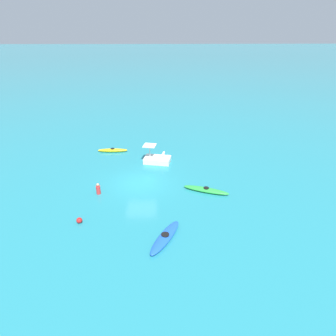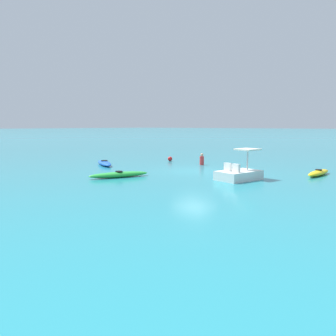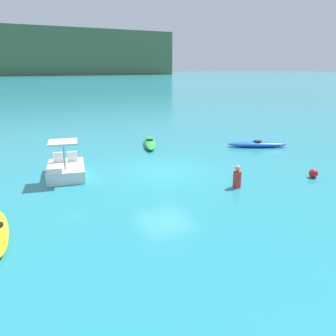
{
  "view_description": "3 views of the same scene",
  "coord_description": "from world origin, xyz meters",
  "px_view_note": "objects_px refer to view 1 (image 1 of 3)",
  "views": [
    {
      "loc": [
        20.35,
        1.38,
        11.05
      ],
      "look_at": [
        -1.4,
        2.27,
        0.65
      ],
      "focal_mm": 30.5,
      "sensor_mm": 36.0,
      "label": 1
    },
    {
      "loc": [
        -13.08,
        17.86,
        2.96
      ],
      "look_at": [
        -0.1,
        2.72,
        0.46
      ],
      "focal_mm": 36.39,
      "sensor_mm": 36.0,
      "label": 2
    },
    {
      "loc": [
        -6.56,
        -12.66,
        4.49
      ],
      "look_at": [
        0.02,
        -0.23,
        0.23
      ],
      "focal_mm": 35.74,
      "sensor_mm": 36.0,
      "label": 3
    }
  ],
  "objects_px": {
    "buoy_red": "(79,220)",
    "kayak_green": "(206,190)",
    "kayak_yellow": "(113,150)",
    "kayak_blue": "(165,237)",
    "pedal_boat_white": "(157,159)",
    "person_near_shore": "(98,189)"
  },
  "relations": [
    {
      "from": "buoy_red",
      "to": "kayak_green",
      "type": "bearing_deg",
      "value": 112.21
    },
    {
      "from": "kayak_yellow",
      "to": "buoy_red",
      "type": "relative_size",
      "value": 8.1
    },
    {
      "from": "kayak_blue",
      "to": "kayak_yellow",
      "type": "height_order",
      "value": "same"
    },
    {
      "from": "kayak_yellow",
      "to": "pedal_boat_white",
      "type": "bearing_deg",
      "value": 58.17
    },
    {
      "from": "kayak_yellow",
      "to": "pedal_boat_white",
      "type": "xyz_separation_m",
      "value": [
        2.8,
        4.52,
        0.17
      ]
    },
    {
      "from": "buoy_red",
      "to": "person_near_shore",
      "type": "height_order",
      "value": "person_near_shore"
    },
    {
      "from": "kayak_green",
      "to": "buoy_red",
      "type": "relative_size",
      "value": 9.32
    },
    {
      "from": "kayak_green",
      "to": "pedal_boat_white",
      "type": "height_order",
      "value": "pedal_boat_white"
    },
    {
      "from": "kayak_yellow",
      "to": "pedal_boat_white",
      "type": "height_order",
      "value": "pedal_boat_white"
    },
    {
      "from": "buoy_red",
      "to": "person_near_shore",
      "type": "relative_size",
      "value": 0.43
    },
    {
      "from": "kayak_blue",
      "to": "kayak_green",
      "type": "distance_m",
      "value": 6.33
    },
    {
      "from": "kayak_green",
      "to": "person_near_shore",
      "type": "distance_m",
      "value": 8.16
    },
    {
      "from": "kayak_yellow",
      "to": "person_near_shore",
      "type": "height_order",
      "value": "person_near_shore"
    },
    {
      "from": "pedal_boat_white",
      "to": "buoy_red",
      "type": "relative_size",
      "value": 7.14
    },
    {
      "from": "pedal_boat_white",
      "to": "person_near_shore",
      "type": "xyz_separation_m",
      "value": [
        5.58,
        -4.46,
        0.05
      ]
    },
    {
      "from": "person_near_shore",
      "to": "kayak_blue",
      "type": "bearing_deg",
      "value": 41.68
    },
    {
      "from": "kayak_blue",
      "to": "kayak_green",
      "type": "height_order",
      "value": "same"
    },
    {
      "from": "buoy_red",
      "to": "kayak_blue",
      "type": "bearing_deg",
      "value": 71.34
    },
    {
      "from": "kayak_green",
      "to": "buoy_red",
      "type": "xyz_separation_m",
      "value": [
        3.57,
        -8.73,
        0.02
      ]
    },
    {
      "from": "buoy_red",
      "to": "kayak_yellow",
      "type": "bearing_deg",
      "value": 177.54
    },
    {
      "from": "kayak_green",
      "to": "pedal_boat_white",
      "type": "xyz_separation_m",
      "value": [
        -5.64,
        -3.7,
        0.17
      ]
    },
    {
      "from": "kayak_blue",
      "to": "person_near_shore",
      "type": "distance_m",
      "value": 7.31
    }
  ]
}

